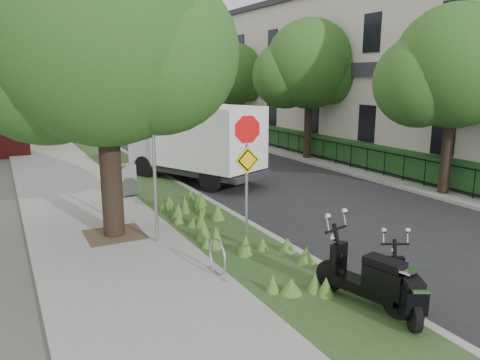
# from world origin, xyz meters

# --- Properties ---
(ground) EXTENTS (120.00, 120.00, 0.00)m
(ground) POSITION_xyz_m (0.00, 0.00, 0.00)
(ground) COLOR #4C5147
(ground) RESTS_ON ground
(sidewalk_near) EXTENTS (3.50, 60.00, 0.12)m
(sidewalk_near) POSITION_xyz_m (-4.25, 10.00, 0.06)
(sidewalk_near) COLOR gray
(sidewalk_near) RESTS_ON ground
(verge) EXTENTS (2.00, 60.00, 0.12)m
(verge) POSITION_xyz_m (-1.50, 10.00, 0.06)
(verge) COLOR #23401B
(verge) RESTS_ON ground
(kerb_near) EXTENTS (0.20, 60.00, 0.13)m
(kerb_near) POSITION_xyz_m (-0.50, 10.00, 0.07)
(kerb_near) COLOR #9E9991
(kerb_near) RESTS_ON ground
(road) EXTENTS (7.00, 60.00, 0.01)m
(road) POSITION_xyz_m (3.00, 10.00, 0.01)
(road) COLOR black
(road) RESTS_ON ground
(kerb_far) EXTENTS (0.20, 60.00, 0.13)m
(kerb_far) POSITION_xyz_m (6.50, 10.00, 0.07)
(kerb_far) COLOR #9E9991
(kerb_far) RESTS_ON ground
(footpath_far) EXTENTS (3.20, 60.00, 0.12)m
(footpath_far) POSITION_xyz_m (8.20, 10.00, 0.06)
(footpath_far) COLOR gray
(footpath_far) RESTS_ON ground
(street_tree_main) EXTENTS (6.21, 5.54, 7.66)m
(street_tree_main) POSITION_xyz_m (-4.08, 2.86, 4.80)
(street_tree_main) COLOR black
(street_tree_main) RESTS_ON ground
(bare_post) EXTENTS (0.08, 0.08, 4.00)m
(bare_post) POSITION_xyz_m (-3.20, 1.80, 2.12)
(bare_post) COLOR #A5A8AD
(bare_post) RESTS_ON ground
(bike_hoop) EXTENTS (0.06, 0.78, 0.77)m
(bike_hoop) POSITION_xyz_m (-2.70, -0.60, 0.50)
(bike_hoop) COLOR #A5A8AD
(bike_hoop) RESTS_ON ground
(sign_assembly) EXTENTS (0.94, 0.08, 3.22)m
(sign_assembly) POSITION_xyz_m (-1.40, 0.58, 2.33)
(sign_assembly) COLOR #A5A8AD
(sign_assembly) RESTS_ON ground
(fence_far) EXTENTS (0.04, 24.00, 1.00)m
(fence_far) POSITION_xyz_m (7.20, 10.00, 0.67)
(fence_far) COLOR black
(fence_far) RESTS_ON ground
(hedge_far) EXTENTS (1.00, 24.00, 1.10)m
(hedge_far) POSITION_xyz_m (7.90, 10.00, 0.67)
(hedge_far) COLOR #163F19
(hedge_far) RESTS_ON footpath_far
(terrace_houses) EXTENTS (7.40, 26.40, 8.20)m
(terrace_houses) POSITION_xyz_m (11.49, 10.00, 4.16)
(terrace_houses) COLOR beige
(terrace_houses) RESTS_ON ground
(far_tree_a) EXTENTS (4.60, 4.10, 6.22)m
(far_tree_a) POSITION_xyz_m (6.94, 2.05, 4.13)
(far_tree_a) COLOR black
(far_tree_a) RESTS_ON ground
(far_tree_b) EXTENTS (4.83, 4.31, 6.56)m
(far_tree_b) POSITION_xyz_m (6.94, 10.05, 4.37)
(far_tree_b) COLOR black
(far_tree_b) RESTS_ON ground
(far_tree_c) EXTENTS (4.37, 3.89, 5.93)m
(far_tree_c) POSITION_xyz_m (6.94, 18.04, 3.95)
(far_tree_c) COLOR black
(far_tree_c) RESTS_ON ground
(scooter_near) EXTENTS (0.72, 1.94, 0.94)m
(scooter_near) POSITION_xyz_m (-0.89, -3.08, 0.58)
(scooter_near) COLOR black
(scooter_near) RESTS_ON ground
(scooter_far) EXTENTS (0.92, 1.54, 0.80)m
(scooter_far) POSITION_xyz_m (-0.69, -3.61, 0.51)
(scooter_far) COLOR black
(scooter_far) RESTS_ON ground
(box_truck) EXTENTS (4.23, 5.94, 2.52)m
(box_truck) POSITION_xyz_m (0.40, 7.94, 1.64)
(box_truck) COLOR #262628
(box_truck) RESTS_ON ground
(utility_cabinet) EXTENTS (0.86, 0.64, 1.05)m
(utility_cabinet) POSITION_xyz_m (-2.80, 6.62, 0.62)
(utility_cabinet) COLOR #262628
(utility_cabinet) RESTS_ON ground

